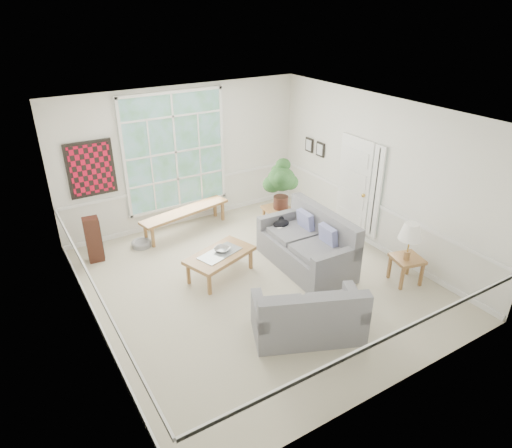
{
  "coord_description": "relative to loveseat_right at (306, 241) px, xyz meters",
  "views": [
    {
      "loc": [
        -3.59,
        -5.82,
        4.58
      ],
      "look_at": [
        0.1,
        0.2,
        1.05
      ],
      "focal_mm": 32.0,
      "sensor_mm": 36.0,
      "label": 1
    }
  ],
  "objects": [
    {
      "name": "wall_right",
      "position": [
        1.67,
        -0.01,
        0.97
      ],
      "size": [
        0.02,
        6.0,
        3.0
      ],
      "primitive_type": "cube",
      "color": "silver",
      "rests_on": "ground"
    },
    {
      "name": "houseplant",
      "position": [
        0.41,
        1.44,
        0.55
      ],
      "size": [
        0.8,
        0.8,
        1.07
      ],
      "primitive_type": null,
      "rotation": [
        0.0,
        0.0,
        0.34
      ],
      "color": "#275022",
      "rests_on": "end_table"
    },
    {
      "name": "ceiling",
      "position": [
        -1.08,
        -0.01,
        2.47
      ],
      "size": [
        5.5,
        6.0,
        0.02
      ],
      "primitive_type": "cube",
      "color": "white",
      "rests_on": "ground"
    },
    {
      "name": "window_back",
      "position": [
        -1.28,
        2.95,
        1.12
      ],
      "size": [
        2.3,
        0.08,
        2.4
      ],
      "primitive_type": "cube",
      "color": "white",
      "rests_on": "wall_back"
    },
    {
      "name": "table_lamp",
      "position": [
        1.11,
        -1.4,
        0.32
      ],
      "size": [
        0.54,
        0.54,
        0.68
      ],
      "primitive_type": null,
      "rotation": [
        0.0,
        0.0,
        -0.5
      ],
      "color": "silver",
      "rests_on": "side_table"
    },
    {
      "name": "pet_bed",
      "position": [
        -2.41,
        2.33,
        -0.47
      ],
      "size": [
        0.53,
        0.53,
        0.12
      ],
      "primitive_type": "cylinder",
      "rotation": [
        0.0,
        0.0,
        -0.35
      ],
      "color": "gray",
      "rests_on": "floor"
    },
    {
      "name": "pewter_bowl",
      "position": [
        -1.46,
        0.57,
        -0.02
      ],
      "size": [
        0.46,
        0.46,
        0.08
      ],
      "primitive_type": "imported",
      "rotation": [
        0.0,
        0.0,
        0.55
      ],
      "color": "#99989D",
      "rests_on": "coffee_table"
    },
    {
      "name": "wall_art",
      "position": [
        -3.03,
        2.94,
        1.07
      ],
      "size": [
        0.9,
        0.06,
        1.1
      ],
      "primitive_type": "cube",
      "color": "maroon",
      "rests_on": "wall_back"
    },
    {
      "name": "door_sidelight",
      "position": [
        1.63,
        -0.04,
        0.62
      ],
      "size": [
        0.08,
        0.26,
        1.9
      ],
      "primitive_type": "cube",
      "color": "white",
      "rests_on": "wall_right"
    },
    {
      "name": "wall_back",
      "position": [
        -1.08,
        2.99,
        0.97
      ],
      "size": [
        5.5,
        0.02,
        3.0
      ],
      "primitive_type": "cube",
      "color": "silver",
      "rests_on": "ground"
    },
    {
      "name": "entry_door",
      "position": [
        1.63,
        0.59,
        0.52
      ],
      "size": [
        0.08,
        0.9,
        2.1
      ],
      "primitive_type": "cube",
      "color": "white",
      "rests_on": "floor"
    },
    {
      "name": "wall_left",
      "position": [
        -3.83,
        -0.01,
        0.97
      ],
      "size": [
        0.02,
        6.0,
        3.0
      ],
      "primitive_type": "cube",
      "color": "silver",
      "rests_on": "ground"
    },
    {
      "name": "cat",
      "position": [
        -0.09,
        0.69,
        0.09
      ],
      "size": [
        0.38,
        0.3,
        0.16
      ],
      "primitive_type": "ellipsoid",
      "rotation": [
        0.0,
        0.0,
        -0.19
      ],
      "color": "black",
      "rests_on": "loveseat_right"
    },
    {
      "name": "wall_front",
      "position": [
        -1.08,
        -3.01,
        0.97
      ],
      "size": [
        5.5,
        0.02,
        3.0
      ],
      "primitive_type": "cube",
      "color": "silver",
      "rests_on": "ground"
    },
    {
      "name": "end_table",
      "position": [
        0.37,
        1.5,
        -0.26
      ],
      "size": [
        0.56,
        0.56,
        0.54
      ],
      "primitive_type": "cube",
      "rotation": [
        0.0,
        0.0,
        -0.05
      ],
      "color": "olive",
      "rests_on": "floor"
    },
    {
      "name": "wall_frame_near",
      "position": [
        1.63,
        1.74,
        1.02
      ],
      "size": [
        0.04,
        0.26,
        0.32
      ],
      "primitive_type": "cube",
      "color": "black",
      "rests_on": "wall_right"
    },
    {
      "name": "floor",
      "position": [
        -1.08,
        -0.01,
        -0.53
      ],
      "size": [
        5.5,
        6.0,
        0.01
      ],
      "primitive_type": "cube",
      "color": "#B0A890",
      "rests_on": "ground"
    },
    {
      "name": "floor_speaker",
      "position": [
        -3.33,
        2.26,
        -0.07
      ],
      "size": [
        0.3,
        0.25,
        0.91
      ],
      "primitive_type": "cube",
      "rotation": [
        0.0,
        0.0,
        -0.11
      ],
      "color": "#371A12",
      "rests_on": "floor"
    },
    {
      "name": "window_bench",
      "position": [
        -1.34,
        2.5,
        -0.29
      ],
      "size": [
        2.1,
        0.81,
        0.48
      ],
      "primitive_type": "cube",
      "rotation": [
        0.0,
        0.0,
        0.21
      ],
      "color": "olive",
      "rests_on": "floor"
    },
    {
      "name": "wall_frame_far",
      "position": [
        1.63,
        2.14,
        1.02
      ],
      "size": [
        0.04,
        0.26,
        0.32
      ],
      "primitive_type": "cube",
      "color": "black",
      "rests_on": "wall_right"
    },
    {
      "name": "side_table",
      "position": [
        1.17,
        -1.37,
        -0.28
      ],
      "size": [
        0.59,
        0.59,
        0.5
      ],
      "primitive_type": "cube",
      "rotation": [
        0.0,
        0.0,
        -0.25
      ],
      "color": "olive",
      "rests_on": "floor"
    },
    {
      "name": "coffee_table",
      "position": [
        -1.53,
        0.52,
        -0.29
      ],
      "size": [
        1.4,
        1.05,
        0.46
      ],
      "primitive_type": "cube",
      "rotation": [
        0.0,
        0.0,
        0.33
      ],
      "color": "olive",
      "rests_on": "floor"
    },
    {
      "name": "loveseat_front",
      "position": [
        -1.15,
        -1.58,
        -0.09
      ],
      "size": [
        1.81,
        1.41,
        0.87
      ],
      "primitive_type": "cube",
      "rotation": [
        0.0,
        0.0,
        -0.41
      ],
      "color": "slate",
      "rests_on": "floor"
    },
    {
      "name": "loveseat_right",
      "position": [
        0.0,
        0.0,
        0.0
      ],
      "size": [
        1.07,
        1.98,
        1.05
      ],
      "primitive_type": "cube",
      "rotation": [
        0.0,
        0.0,
        -0.03
      ],
      "color": "slate",
      "rests_on": "floor"
    }
  ]
}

